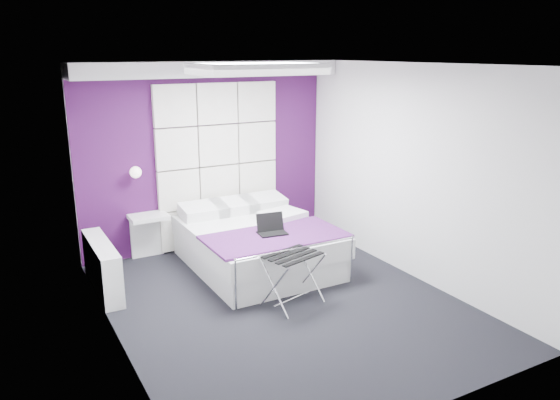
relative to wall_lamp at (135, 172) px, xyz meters
name	(u,v)px	position (x,y,z in m)	size (l,w,h in m)	color
floor	(283,303)	(1.05, -2.06, -1.22)	(4.40, 4.40, 0.00)	black
ceiling	(284,64)	(1.05, -2.06, 1.38)	(4.40, 4.40, 0.00)	white
wall_back	(207,156)	(1.05, 0.14, 0.08)	(3.60, 3.60, 0.00)	white
wall_left	(110,214)	(-0.75, -2.06, 0.08)	(4.40, 4.40, 0.00)	white
wall_right	(413,173)	(2.85, -2.06, 0.08)	(4.40, 4.40, 0.00)	white
accent_wall	(207,157)	(1.05, 0.13, 0.08)	(3.58, 0.02, 2.58)	#3B0E40
soffit	(211,69)	(1.05, -0.11, 1.28)	(3.58, 0.50, 0.20)	white
headboard	(219,165)	(1.20, 0.08, -0.05)	(1.80, 0.08, 2.30)	silver
skylight	(257,68)	(1.05, -1.46, 1.33)	(1.36, 0.86, 0.12)	white
wall_lamp	(135,172)	(0.00, 0.00, 0.00)	(0.15, 0.15, 0.15)	white
radiator	(102,267)	(-0.64, -0.76, -0.92)	(0.22, 1.20, 0.60)	white
bed	(257,244)	(1.28, -0.94, -0.92)	(1.69, 2.04, 0.72)	white
nightstand	(148,217)	(0.12, -0.04, -0.62)	(0.49, 0.38, 0.05)	white
luggage_rack	(293,279)	(1.13, -2.13, -0.93)	(0.59, 0.44, 0.58)	silver
laptop	(271,228)	(1.27, -1.34, -0.59)	(0.34, 0.24, 0.25)	black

